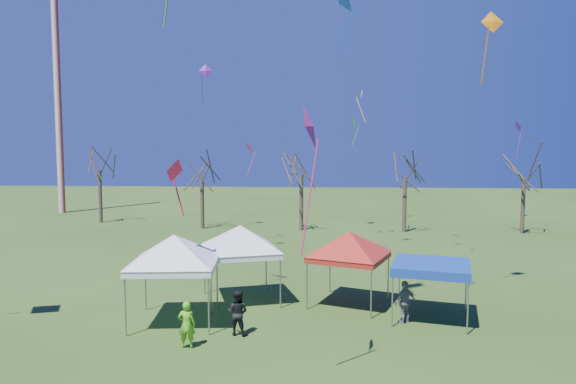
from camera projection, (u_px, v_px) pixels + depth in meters
The scene contains 23 objects.
ground at pixel (338, 341), 18.28m from camera, with size 140.00×140.00×0.00m, color #2B4315.
radio_mast at pixel (58, 93), 52.90m from camera, with size 0.70×0.70×25.00m, color silver.
tree_0 at pixel (99, 151), 46.36m from camera, with size 3.83×3.83×8.44m.
tree_1 at pixel (202, 160), 43.01m from camera, with size 3.42×3.42×7.54m.
tree_2 at pixel (301, 154), 42.12m from camera, with size 3.71×3.71×8.18m.
tree_3 at pixel (405, 157), 41.23m from camera, with size 3.59×3.59×7.91m.
tree_4 at pixel (525, 158), 40.54m from camera, with size 3.58×3.58×7.89m.
tent_white_west at pixel (174, 241), 19.98m from camera, with size 4.55×4.55×4.03m.
tent_white_mid at pixel (240, 231), 22.79m from camera, with size 4.25×4.25×3.94m.
tent_red at pixel (349, 237), 22.24m from camera, with size 3.96×3.96×3.74m.
tent_blue at pixel (431, 267), 20.39m from camera, with size 3.54×3.54×2.30m.
person_green at pixel (187, 325), 17.57m from camera, with size 0.60×0.39×1.63m, color #5EC41F.
person_grey at pixel (405, 302), 20.06m from camera, with size 0.99×0.41×1.68m, color slate.
person_dark at pixel (238, 312), 18.81m from camera, with size 0.81×0.63×1.67m, color black.
kite_19 at pixel (355, 123), 37.83m from camera, with size 0.57×0.82×2.16m.
kite_27 at pixel (345, 1), 18.43m from camera, with size 0.96×1.17×2.44m.
kite_12 at pixel (518, 127), 37.95m from camera, with size 0.55×0.93×2.79m.
kite_5 at pixel (311, 129), 14.26m from camera, with size 0.68×1.36×4.25m.
kite_17 at pixel (492, 23), 22.02m from camera, with size 1.05×0.60×3.12m.
kite_2 at pixel (206, 71), 40.65m from camera, with size 1.21×0.64×2.94m.
kite_1 at pixel (174, 171), 19.58m from camera, with size 0.78×1.09×2.27m.
kite_22 at pixel (361, 96), 37.01m from camera, with size 0.73×0.71×2.33m.
kite_13 at pixel (250, 148), 36.89m from camera, with size 0.95×1.10×2.37m.
Camera 1 is at (-0.55, -17.82, 6.89)m, focal length 32.00 mm.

